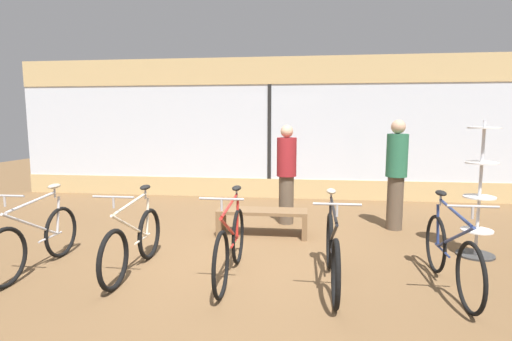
# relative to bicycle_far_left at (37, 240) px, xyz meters

# --- Properties ---
(ground_plane) EXTENTS (24.00, 24.00, 0.00)m
(ground_plane) POSITION_rel_bicycle_far_left_xyz_m (2.36, 0.61, -0.38)
(ground_plane) COLOR brown
(shop_back_wall) EXTENTS (12.00, 0.08, 3.20)m
(shop_back_wall) POSITION_rel_bicycle_far_left_xyz_m (2.36, 4.83, 1.26)
(shop_back_wall) COLOR tan
(shop_back_wall) RESTS_ON ground_plane
(bicycle_far_left) EXTENTS (0.46, 1.67, 1.02)m
(bicycle_far_left) POSITION_rel_bicycle_far_left_xyz_m (0.00, 0.00, 0.00)
(bicycle_far_left) COLOR black
(bicycle_far_left) RESTS_ON ground_plane
(bicycle_left) EXTENTS (0.46, 1.64, 1.01)m
(bicycle_left) POSITION_rel_bicycle_far_left_xyz_m (1.19, 0.09, -0.01)
(bicycle_left) COLOR black
(bicycle_left) RESTS_ON ground_plane
(bicycle_center) EXTENTS (0.46, 1.71, 1.03)m
(bicycle_center) POSITION_rel_bicycle_far_left_xyz_m (2.37, 0.06, 0.02)
(bicycle_center) COLOR black
(bicycle_center) RESTS_ON ground_plane
(bicycle_right) EXTENTS (0.46, 1.75, 1.02)m
(bicycle_right) POSITION_rel_bicycle_far_left_xyz_m (3.51, 0.02, 0.00)
(bicycle_right) COLOR black
(bicycle_right) RESTS_ON ground_plane
(bicycle_far_right) EXTENTS (0.46, 1.72, 1.03)m
(bicycle_far_right) POSITION_rel_bicycle_far_left_xyz_m (4.76, 0.06, 0.01)
(bicycle_far_right) COLOR black
(bicycle_far_right) RESTS_ON ground_plane
(accessory_rack) EXTENTS (0.48, 0.48, 1.81)m
(accessory_rack) POSITION_rel_bicycle_far_left_xyz_m (5.49, 1.21, 0.36)
(accessory_rack) COLOR #333333
(accessory_rack) RESTS_ON ground_plane
(display_bench) EXTENTS (1.40, 0.44, 0.42)m
(display_bench) POSITION_rel_bicycle_far_left_xyz_m (2.54, 1.77, -0.03)
(display_bench) COLOR brown
(display_bench) RESTS_ON ground_plane
(customer_near_rack) EXTENTS (0.35, 0.35, 1.72)m
(customer_near_rack) POSITION_rel_bicycle_far_left_xyz_m (2.87, 2.57, 0.53)
(customer_near_rack) COLOR brown
(customer_near_rack) RESTS_ON ground_plane
(customer_by_window) EXTENTS (0.35, 0.35, 1.81)m
(customer_by_window) POSITION_rel_bicycle_far_left_xyz_m (4.68, 2.42, 0.58)
(customer_by_window) COLOR brown
(customer_by_window) RESTS_ON ground_plane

